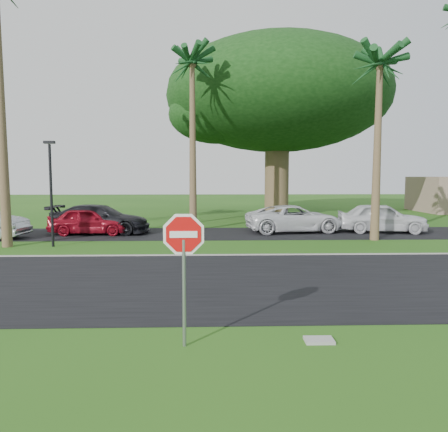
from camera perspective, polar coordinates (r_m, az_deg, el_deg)
ground at (r=11.37m, az=-6.83°, el=-10.85°), size 120.00×120.00×0.00m
road at (r=13.29m, az=-6.07°, el=-8.40°), size 120.00×8.00×0.02m
parking_strip at (r=23.60m, az=-4.18°, el=-2.31°), size 120.00×5.00×0.02m
curb at (r=17.24m, az=-5.07°, el=-5.12°), size 120.00×0.12×0.06m
stop_sign_near at (r=8.01m, az=-5.28°, el=-4.69°), size 1.05×0.07×2.62m
palm_center at (r=25.60m, az=-4.18°, el=18.93°), size 5.00×5.00×10.50m
palm_right_near at (r=22.91m, az=19.70°, el=17.75°), size 5.00×5.00×9.50m
canopy_tree at (r=33.75m, az=7.02°, el=15.22°), size 16.50×16.50×13.12m
streetlight_right at (r=20.60m, az=-21.67°, el=3.57°), size 0.45×0.25×4.64m
car_red at (r=24.18m, az=-17.11°, el=-0.66°), size 4.21×1.71×1.43m
car_dark at (r=24.45m, az=-15.89°, el=-0.44°), size 5.50×2.65×1.54m
car_minivan at (r=24.40m, az=9.20°, el=-0.38°), size 5.62×3.13×1.49m
car_pickup at (r=25.48m, az=19.90°, el=-0.25°), size 4.97×2.61×1.61m
utility_slab at (r=8.84m, az=12.30°, el=-15.57°), size 0.55×0.36×0.06m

